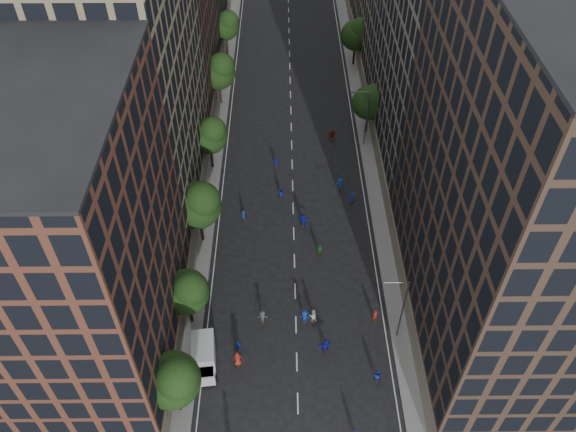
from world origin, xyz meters
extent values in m
plane|color=black|center=(0.00, 40.00, 0.00)|extent=(240.00, 240.00, 0.00)
cube|color=slate|center=(-12.00, 47.50, 0.07)|extent=(4.00, 105.00, 0.15)
cube|color=slate|center=(12.00, 47.50, 0.07)|extent=(4.00, 105.00, 0.15)
cube|color=brown|center=(-19.00, 11.00, 15.00)|extent=(14.00, 22.00, 30.00)
cube|color=#847456|center=(-19.00, 35.00, 17.00)|extent=(14.00, 26.00, 34.00)
cube|color=brown|center=(-19.00, 58.00, 14.00)|extent=(14.00, 20.00, 28.00)
cube|color=#412E23|center=(19.00, 15.00, 18.00)|extent=(14.00, 30.00, 36.00)
cube|color=#686056|center=(19.00, 44.00, 16.50)|extent=(14.00, 28.00, 33.00)
cylinder|color=black|center=(-11.20, 4.00, 1.98)|extent=(0.36, 0.36, 3.96)
sphere|color=black|center=(-11.20, 4.00, 5.58)|extent=(5.20, 5.20, 5.20)
sphere|color=black|center=(-10.55, 3.48, 6.88)|extent=(3.90, 3.90, 3.90)
cylinder|color=black|center=(-11.20, 14.00, 1.85)|extent=(0.36, 0.36, 3.70)
sphere|color=black|center=(-11.20, 14.00, 5.21)|extent=(4.80, 4.80, 4.80)
sphere|color=black|center=(-10.60, 13.52, 6.41)|extent=(3.60, 3.60, 3.60)
cylinder|color=black|center=(-11.20, 26.00, 2.11)|extent=(0.36, 0.36, 4.22)
sphere|color=black|center=(-11.20, 26.00, 5.95)|extent=(5.60, 5.60, 5.60)
sphere|color=black|center=(-10.50, 25.44, 7.35)|extent=(4.20, 4.20, 4.20)
cylinder|color=black|center=(-11.20, 40.00, 1.94)|extent=(0.36, 0.36, 3.87)
sphere|color=black|center=(-11.20, 40.00, 5.46)|extent=(5.00, 5.00, 5.00)
sphere|color=black|center=(-10.57, 39.50, 6.71)|extent=(3.75, 3.75, 3.75)
cylinder|color=black|center=(-11.20, 56.00, 2.02)|extent=(0.36, 0.36, 4.05)
sphere|color=black|center=(-11.20, 56.00, 5.70)|extent=(5.40, 5.40, 5.40)
sphere|color=black|center=(-10.52, 55.46, 7.05)|extent=(4.05, 4.05, 4.05)
cylinder|color=black|center=(-11.20, 72.00, 1.89)|extent=(0.36, 0.36, 3.78)
sphere|color=black|center=(-11.20, 72.00, 5.33)|extent=(4.80, 4.80, 4.80)
sphere|color=black|center=(-10.60, 71.52, 6.53)|extent=(3.60, 3.60, 3.60)
cylinder|color=black|center=(11.20, 48.00, 1.87)|extent=(0.36, 0.36, 3.74)
sphere|color=black|center=(11.20, 48.00, 5.27)|extent=(5.00, 5.00, 5.00)
sphere|color=black|center=(11.82, 47.50, 6.52)|extent=(3.75, 3.75, 3.75)
cylinder|color=black|center=(11.20, 68.00, 1.98)|extent=(0.36, 0.36, 3.96)
sphere|color=black|center=(11.20, 68.00, 5.58)|extent=(5.20, 5.20, 5.20)
sphere|color=black|center=(11.85, 67.48, 6.88)|extent=(3.90, 3.90, 3.90)
cylinder|color=#595B60|center=(10.60, 12.00, 4.50)|extent=(0.18, 0.18, 9.00)
cylinder|color=#595B60|center=(9.40, 12.00, 9.00)|extent=(2.40, 0.12, 0.12)
cube|color=#595B60|center=(8.30, 12.00, 8.95)|extent=(0.50, 0.22, 0.15)
cylinder|color=#595B60|center=(10.60, 45.00, 4.50)|extent=(0.18, 0.18, 9.00)
cylinder|color=#595B60|center=(9.40, 45.00, 9.00)|extent=(2.40, 0.12, 0.12)
cube|color=#595B60|center=(8.30, 45.00, 8.95)|extent=(0.50, 0.22, 0.15)
cube|color=silver|center=(-9.37, 9.32, 1.54)|extent=(2.63, 4.04, 2.34)
cube|color=silver|center=(-9.12, 7.00, 1.12)|extent=(2.30, 1.92, 1.49)
cube|color=black|center=(-9.12, 7.00, 1.81)|extent=(2.05, 1.58, 0.11)
cylinder|color=black|center=(-10.14, 6.57, 0.40)|extent=(0.35, 0.83, 0.81)
cylinder|color=black|center=(-8.03, 6.79, 0.40)|extent=(0.35, 0.83, 0.81)
cylinder|color=black|center=(-10.58, 10.69, 0.40)|extent=(0.35, 0.83, 0.81)
cylinder|color=black|center=(-8.47, 10.92, 0.40)|extent=(0.35, 0.83, 0.81)
imported|color=#172DBC|center=(7.83, 6.92, 0.81)|extent=(0.80, 0.63, 1.62)
imported|color=#132E9D|center=(0.94, 13.82, 0.94)|extent=(1.34, 0.96, 1.87)
imported|color=#163CB7|center=(-5.99, 10.37, 0.76)|extent=(0.93, 0.47, 1.52)
imported|color=#1619B5|center=(2.98, 10.34, 0.86)|extent=(1.67, 1.06, 1.72)
imported|color=#A7241B|center=(-5.96, 8.80, 0.95)|extent=(1.03, 0.78, 1.90)
imported|color=#A4231B|center=(8.50, 14.04, 0.77)|extent=(0.63, 0.48, 1.54)
imported|color=silver|center=(1.82, 13.97, 0.93)|extent=(0.94, 0.76, 1.86)
imported|color=#424347|center=(-3.57, 13.93, 0.85)|extent=(1.12, 0.67, 1.70)
imported|color=#206D29|center=(3.00, 23.38, 0.85)|extent=(1.07, 0.68, 1.70)
imported|color=#161FB5|center=(1.22, 28.36, 0.94)|extent=(1.84, 0.99, 1.89)
imported|color=#1431A8|center=(7.72, 32.68, 0.75)|extent=(0.78, 0.55, 1.49)
imported|color=navy|center=(-6.33, 29.41, 0.81)|extent=(0.69, 0.57, 1.62)
imported|color=#1628B5|center=(-1.60, 33.60, 0.80)|extent=(0.87, 0.73, 1.59)
imported|color=#153CAB|center=(6.35, 35.12, 0.93)|extent=(1.38, 1.13, 1.86)
imported|color=#162DB7|center=(-2.31, 39.99, 0.78)|extent=(0.96, 0.49, 1.57)
imported|color=#A92A1C|center=(5.97, 46.13, 0.91)|extent=(1.73, 0.72, 1.82)
camera|label=1|loc=(-1.20, -21.06, 50.75)|focal=35.00mm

